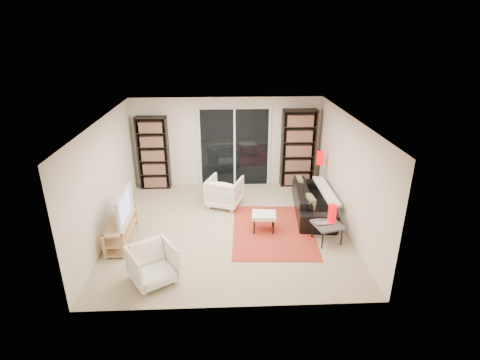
# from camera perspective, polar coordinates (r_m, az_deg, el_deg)

# --- Properties ---
(floor) EXTENTS (5.00, 5.00, 0.00)m
(floor) POSITION_cam_1_polar(r_m,az_deg,el_deg) (8.23, -1.66, -7.28)
(floor) COLOR tan
(floor) RESTS_ON ground
(wall_back) EXTENTS (5.00, 0.02, 2.40)m
(wall_back) POSITION_cam_1_polar(r_m,az_deg,el_deg) (10.08, -1.99, 5.78)
(wall_back) COLOR silver
(wall_back) RESTS_ON ground
(wall_front) EXTENTS (5.00, 0.02, 2.40)m
(wall_front) POSITION_cam_1_polar(r_m,az_deg,el_deg) (5.47, -1.32, -9.26)
(wall_front) COLOR silver
(wall_front) RESTS_ON ground
(wall_left) EXTENTS (0.02, 5.00, 2.40)m
(wall_left) POSITION_cam_1_polar(r_m,az_deg,el_deg) (8.08, -19.77, 0.17)
(wall_left) COLOR silver
(wall_left) RESTS_ON ground
(wall_right) EXTENTS (0.02, 5.00, 2.40)m
(wall_right) POSITION_cam_1_polar(r_m,az_deg,el_deg) (8.13, 16.14, 0.77)
(wall_right) COLOR silver
(wall_right) RESTS_ON ground
(ceiling) EXTENTS (5.00, 5.00, 0.02)m
(ceiling) POSITION_cam_1_polar(r_m,az_deg,el_deg) (7.35, -1.87, 9.21)
(ceiling) COLOR white
(ceiling) RESTS_ON wall_back
(sliding_door) EXTENTS (1.92, 0.08, 2.16)m
(sliding_door) POSITION_cam_1_polar(r_m,az_deg,el_deg) (10.09, -0.84, 4.92)
(sliding_door) COLOR white
(sliding_door) RESTS_ON ground
(bookshelf_left) EXTENTS (0.80, 0.30, 1.95)m
(bookshelf_left) POSITION_cam_1_polar(r_m,az_deg,el_deg) (10.16, -13.06, 4.01)
(bookshelf_left) COLOR black
(bookshelf_left) RESTS_ON ground
(bookshelf_right) EXTENTS (0.90, 0.30, 2.10)m
(bookshelf_right) POSITION_cam_1_polar(r_m,az_deg,el_deg) (10.16, 8.85, 4.77)
(bookshelf_right) COLOR black
(bookshelf_right) RESTS_ON ground
(tv_stand) EXTENTS (0.41, 1.28, 0.50)m
(tv_stand) POSITION_cam_1_polar(r_m,az_deg,el_deg) (7.97, -17.62, -7.31)
(tv_stand) COLOR tan
(tv_stand) RESTS_ON floor
(tv) EXTENTS (0.15, 1.02, 0.59)m
(tv) POSITION_cam_1_polar(r_m,az_deg,el_deg) (7.73, -17.93, -3.89)
(tv) COLOR black
(tv) RESTS_ON tv_stand
(rug) EXTENTS (1.84, 2.41, 0.01)m
(rug) POSITION_cam_1_polar(r_m,az_deg,el_deg) (8.14, 5.07, -7.68)
(rug) COLOR #AB3020
(rug) RESTS_ON floor
(sofa) EXTENTS (1.03, 2.18, 0.62)m
(sofa) POSITION_cam_1_polar(r_m,az_deg,el_deg) (8.91, 11.13, -3.09)
(sofa) COLOR black
(sofa) RESTS_ON floor
(armchair_back) EXTENTS (0.99, 1.00, 0.72)m
(armchair_back) POSITION_cam_1_polar(r_m,az_deg,el_deg) (9.09, -2.38, -1.79)
(armchair_back) COLOR white
(armchair_back) RESTS_ON floor
(armchair_front) EXTENTS (0.99, 1.00, 0.67)m
(armchair_front) POSITION_cam_1_polar(r_m,az_deg,el_deg) (6.66, -13.16, -12.41)
(armchair_front) COLOR white
(armchair_front) RESTS_ON floor
(ottoman) EXTENTS (0.54, 0.45, 0.40)m
(ottoman) POSITION_cam_1_polar(r_m,az_deg,el_deg) (7.99, 3.65, -5.52)
(ottoman) COLOR white
(ottoman) RESTS_ON floor
(side_table) EXTENTS (0.65, 0.65, 0.40)m
(side_table) POSITION_cam_1_polar(r_m,az_deg,el_deg) (7.78, 13.19, -6.79)
(side_table) COLOR #46464B
(side_table) RESTS_ON floor
(laptop) EXTENTS (0.36, 0.26, 0.03)m
(laptop) POSITION_cam_1_polar(r_m,az_deg,el_deg) (7.69, 12.71, -6.63)
(laptop) COLOR silver
(laptop) RESTS_ON side_table
(table_lamp) EXTENTS (0.17, 0.17, 0.37)m
(table_lamp) POSITION_cam_1_polar(r_m,az_deg,el_deg) (7.77, 13.86, -4.97)
(table_lamp) COLOR #F10004
(table_lamp) RESTS_ON side_table
(floor_lamp) EXTENTS (0.18, 0.18, 1.22)m
(floor_lamp) POSITION_cam_1_polar(r_m,az_deg,el_deg) (9.53, 12.03, 2.49)
(floor_lamp) COLOR black
(floor_lamp) RESTS_ON floor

